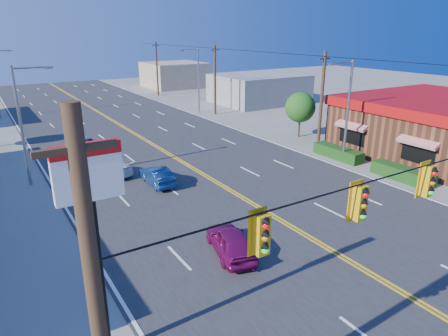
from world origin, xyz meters
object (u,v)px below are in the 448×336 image
kfc (435,125)px  car_white (109,167)px  pizza_hut_sign (92,212)px  signal_span (444,189)px  car_blue (157,177)px  car_silver (83,143)px  car_magenta (231,242)px

kfc → car_white: size_ratio=3.91×
kfc → pizza_hut_sign: pizza_hut_sign is taller
signal_span → pizza_hut_sign: bearing=159.8°
signal_span → car_white: bearing=105.2°
signal_span → car_blue: (-3.50, 17.30, -4.28)m
car_white → car_silver: size_ratio=1.00×
car_silver → car_blue: bearing=91.8°
car_magenta → car_white: size_ratio=0.93×
car_blue → car_white: 4.29m
car_blue → car_white: (-2.20, 3.68, -0.00)m
car_white → car_silver: bearing=-108.4°
car_magenta → pizza_hut_sign: bearing=38.7°
signal_span → car_magenta: (-4.14, 7.07, -4.22)m
kfc → car_blue: (-23.52, 5.30, -1.77)m
car_silver → kfc: bearing=138.0°
car_magenta → car_silver: car_magenta is taller
kfc → car_white: 27.30m
pizza_hut_sign → car_blue: (7.38, 13.30, -4.57)m
car_silver → pizza_hut_sign: bearing=69.3°
car_white → car_silver: car_white is taller
car_magenta → car_silver: 21.78m
car_blue → car_silver: car_blue is taller
signal_span → pizza_hut_sign: size_ratio=3.55×
signal_span → kfc: size_ratio=1.49×
kfc → car_blue: bearing=167.3°
pizza_hut_sign → car_magenta: size_ratio=1.77×
kfc → pizza_hut_sign: bearing=-165.5°
car_magenta → car_blue: bearing=-79.4°
signal_span → kfc: signal_span is taller
pizza_hut_sign → car_white: (5.18, 16.98, -4.58)m
signal_span → car_blue: 18.16m
car_silver → car_magenta: bearing=85.2°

